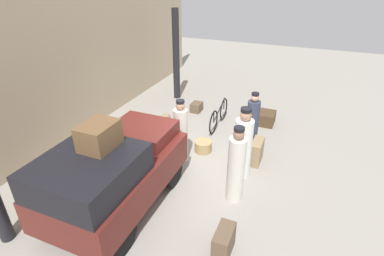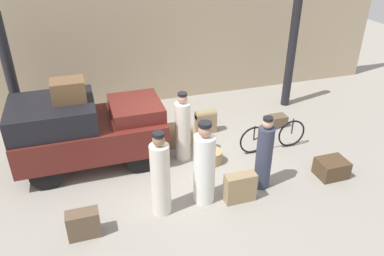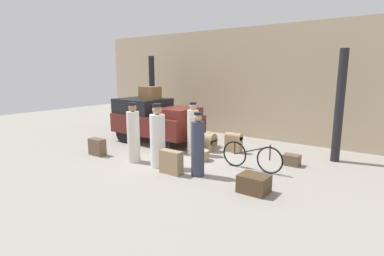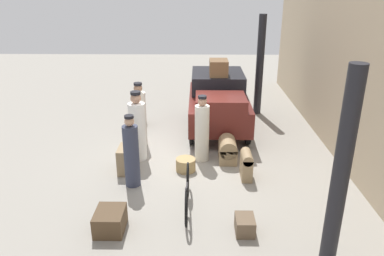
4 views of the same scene
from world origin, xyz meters
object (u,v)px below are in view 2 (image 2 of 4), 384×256
bicycle (273,136)px  trunk_large_brown (331,168)px  trunk_on_truck_roof (68,90)px  porter_standing_middle (204,167)px  trunk_umber_medium (278,121)px  suitcase_tan_flat (84,224)px  trunk_wicker_pale (178,134)px  porter_with_bicycle (183,129)px  porter_carrying_trunk (264,156)px  suitcase_small_leather (240,188)px  truck (85,128)px  porter_lifting_near_truck (160,177)px  trunk_barrel_dark (206,121)px  wicker_basket (212,157)px

bicycle → trunk_large_brown: bicycle is taller
bicycle → trunk_large_brown: (0.75, -1.43, -0.18)m
trunk_on_truck_roof → porter_standing_middle: bearing=-42.3°
trunk_umber_medium → suitcase_tan_flat: bearing=-153.6°
trunk_wicker_pale → trunk_on_truck_roof: trunk_on_truck_roof is taller
porter_with_bicycle → trunk_on_truck_roof: 2.74m
porter_carrying_trunk → suitcase_small_leather: 0.87m
truck → porter_lifting_near_truck: (1.25, -2.27, -0.10)m
porter_standing_middle → trunk_on_truck_roof: 3.43m
porter_standing_middle → trunk_on_truck_roof: size_ratio=2.56×
porter_lifting_near_truck → suitcase_small_leather: 1.72m
trunk_large_brown → trunk_wicker_pale: trunk_wicker_pale is taller
porter_with_bicycle → trunk_large_brown: 3.55m
trunk_barrel_dark → trunk_umber_medium: trunk_barrel_dark is taller
trunk_umber_medium → bicycle: bearing=-125.3°
porter_with_bicycle → porter_carrying_trunk: 2.08m
trunk_on_truck_roof → trunk_barrel_dark: bearing=8.8°
bicycle → trunk_wicker_pale: size_ratio=2.53×
porter_lifting_near_truck → trunk_wicker_pale: bearing=67.3°
bicycle → trunk_wicker_pale: 2.45m
bicycle → wicker_basket: size_ratio=3.75×
wicker_basket → trunk_on_truck_roof: (-3.06, 0.93, 1.76)m
bicycle → porter_lifting_near_truck: porter_lifting_near_truck is taller
truck → porter_standing_middle: 3.08m
wicker_basket → trunk_wicker_pale: trunk_wicker_pale is taller
porter_standing_middle → trunk_large_brown: bearing=-1.6°
trunk_barrel_dark → suitcase_small_leather: 2.97m
trunk_wicker_pale → porter_lifting_near_truck: bearing=-112.7°
trunk_large_brown → suitcase_small_leather: size_ratio=1.01×
trunk_large_brown → porter_standing_middle: bearing=178.4°
porter_lifting_near_truck → trunk_barrel_dark: bearing=55.5°
porter_standing_middle → suitcase_tan_flat: bearing=-172.9°
bicycle → trunk_umber_medium: bicycle is taller
trunk_wicker_pale → suitcase_tan_flat: bearing=-133.8°
trunk_large_brown → trunk_barrel_dark: bearing=126.5°
trunk_on_truck_roof → trunk_large_brown: bearing=-22.5°
suitcase_tan_flat → bicycle: bearing=19.1°
porter_carrying_trunk → trunk_on_truck_roof: trunk_on_truck_roof is taller
porter_with_bicycle → trunk_umber_medium: bearing=14.3°
porter_with_bicycle → porter_standing_middle: 1.67m
trunk_large_brown → trunk_wicker_pale: 3.84m
porter_with_bicycle → trunk_barrel_dark: porter_with_bicycle is taller
suitcase_small_leather → wicker_basket: bearing=92.0°
trunk_barrel_dark → suitcase_tan_flat: trunk_barrel_dark is taller
trunk_wicker_pale → trunk_barrel_dark: bearing=22.4°
truck → suitcase_tan_flat: (-0.28, -2.49, -0.66)m
bicycle → trunk_wicker_pale: bicycle is taller
suitcase_small_leather → suitcase_tan_flat: size_ratio=1.10×
porter_standing_middle → trunk_umber_medium: (3.10, 2.44, -0.68)m
trunk_barrel_dark → trunk_on_truck_roof: bearing=-171.2°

